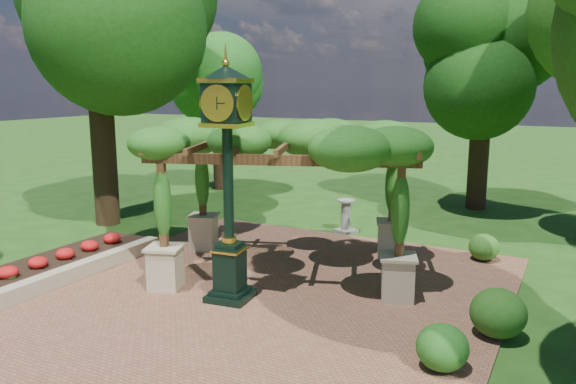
% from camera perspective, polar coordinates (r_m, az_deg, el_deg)
% --- Properties ---
extents(ground, '(120.00, 120.00, 0.00)m').
position_cam_1_polar(ground, '(11.70, -5.85, -12.74)').
color(ground, '#1E4714').
rests_on(ground, ground).
extents(brick_plaza, '(10.00, 12.00, 0.04)m').
position_cam_1_polar(brick_plaza, '(12.47, -3.27, -11.06)').
color(brick_plaza, brown).
rests_on(brick_plaza, ground).
extents(border_wall, '(0.35, 5.00, 0.40)m').
position_cam_1_polar(border_wall, '(14.85, -19.86, -7.32)').
color(border_wall, '#C6B793').
rests_on(border_wall, ground).
extents(flower_bed, '(1.50, 5.00, 0.36)m').
position_cam_1_polar(flower_bed, '(15.51, -22.12, -6.79)').
color(flower_bed, red).
rests_on(flower_bed, ground).
extents(pedestal_clock, '(1.13, 1.13, 5.13)m').
position_cam_1_polar(pedestal_clock, '(11.84, -6.15, 3.01)').
color(pedestal_clock, black).
rests_on(pedestal_clock, brick_plaza).
extents(pergola, '(7.04, 5.66, 3.84)m').
position_cam_1_polar(pergola, '(13.64, -0.04, 4.47)').
color(pergola, '#C1B38F').
rests_on(pergola, brick_plaza).
extents(sundial, '(0.76, 0.76, 1.07)m').
position_cam_1_polar(sundial, '(18.02, 5.89, -2.65)').
color(sundial, '#9A9A92').
rests_on(sundial, ground).
extents(shrub_front, '(0.96, 0.96, 0.78)m').
position_cam_1_polar(shrub_front, '(9.89, 15.41, -14.98)').
color(shrub_front, '#215A19').
rests_on(shrub_front, brick_plaza).
extents(shrub_mid, '(1.10, 1.10, 0.93)m').
position_cam_1_polar(shrub_mid, '(11.34, 20.57, -11.45)').
color(shrub_mid, '#214C15').
rests_on(shrub_mid, brick_plaza).
extents(shrub_back, '(0.84, 0.84, 0.71)m').
position_cam_1_polar(shrub_back, '(15.93, 19.29, -5.32)').
color(shrub_back, '#30671E').
rests_on(shrub_back, brick_plaza).
extents(tree_west_near, '(5.41, 5.41, 10.24)m').
position_cam_1_polar(tree_west_near, '(19.69, -19.02, 17.22)').
color(tree_west_near, '#382516').
rests_on(tree_west_near, ground).
extents(tree_west_far, '(3.48, 3.48, 7.13)m').
position_cam_1_polar(tree_west_far, '(25.22, -7.11, 11.29)').
color(tree_west_far, '#301E12').
rests_on(tree_west_far, ground).
extents(tree_north, '(4.38, 4.38, 8.41)m').
position_cam_1_polar(tree_north, '(22.17, 19.41, 13.11)').
color(tree_north, '#382216').
rests_on(tree_north, ground).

